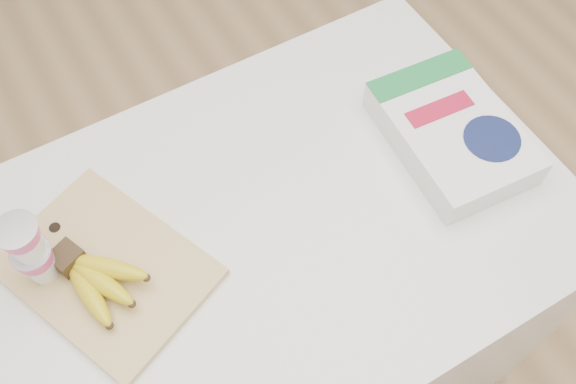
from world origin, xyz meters
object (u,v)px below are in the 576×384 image
object	(u,v)px
table	(270,311)
cutting_board	(106,269)
yogurt_stack	(30,251)
bananas	(95,278)
cereal_box	(452,132)

from	to	relation	value
table	cutting_board	size ratio (longest dim) A/B	3.28
yogurt_stack	cutting_board	bearing A→B (deg)	-23.83
cutting_board	yogurt_stack	size ratio (longest dim) A/B	2.13
cutting_board	bananas	size ratio (longest dim) A/B	1.90
bananas	cereal_box	size ratio (longest dim) A/B	0.55
cutting_board	cereal_box	bearing A→B (deg)	-29.20
cutting_board	table	bearing A→B (deg)	-34.94
table	bananas	xyz separation A→B (m)	(-0.29, 0.04, 0.46)
table	yogurt_stack	distance (m)	0.64
bananas	yogurt_stack	world-z (taller)	yogurt_stack
table	yogurt_stack	bearing A→B (deg)	164.70
yogurt_stack	cereal_box	xyz separation A→B (m)	(0.76, -0.12, -0.07)
cutting_board	bananas	bearing A→B (deg)	-156.12
cereal_box	cutting_board	bearing A→B (deg)	177.96
cutting_board	yogurt_stack	xyz separation A→B (m)	(-0.09, 0.04, 0.09)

